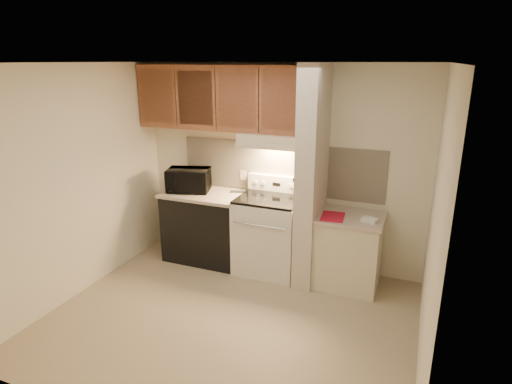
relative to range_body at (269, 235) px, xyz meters
The scene contains 50 objects.
floor 1.24m from the range_body, 90.00° to the right, with size 3.60×3.60×0.00m, color tan.
ceiling 2.34m from the range_body, 90.00° to the right, with size 3.60×3.60×0.00m, color white.
wall_back 0.86m from the range_body, 90.00° to the left, with size 3.60×0.02×2.50m, color #F3EBCD.
wall_left 2.28m from the range_body, 147.31° to the right, with size 0.02×3.00×2.50m, color #F3EBCD.
wall_right 2.28m from the range_body, 32.69° to the right, with size 0.02×3.00×2.50m, color #F3EBCD.
backsplash 0.84m from the range_body, 90.00° to the left, with size 2.60×0.02×0.63m, color beige.
range_body is the anchor object (origin of this frame).
oven_window 0.32m from the range_body, 90.00° to the right, with size 0.50×0.01×0.30m, color black.
oven_handle 0.44m from the range_body, 90.00° to the right, with size 0.02×0.02×0.65m, color silver.
cooktop 0.48m from the range_body, ahead, with size 0.74×0.64×0.03m, color black.
range_backguard 0.66m from the range_body, 90.00° to the left, with size 0.76×0.08×0.20m, color silver.
range_display 0.64m from the range_body, 90.00° to the left, with size 0.10×0.01×0.04m, color black.
range_knob_left_outer 0.70m from the range_body, 139.40° to the left, with size 0.05×0.05×0.02m, color silver.
range_knob_left_inner 0.66m from the range_body, 126.87° to the left, with size 0.05×0.05×0.02m, color silver.
range_knob_right_inner 0.66m from the range_body, 53.13° to the left, with size 0.05×0.05×0.02m, color silver.
range_knob_right_outer 0.70m from the range_body, 40.60° to the left, with size 0.05×0.05×0.02m, color silver.
dishwasher_front 0.88m from the range_body, behind, with size 1.00×0.63×0.87m, color black.
left_countertop 0.98m from the range_body, behind, with size 1.04×0.67×0.04m, color #C4B09D.
spoon_rest 0.69m from the range_body, 159.78° to the left, with size 0.22×0.07×0.02m, color black.
teal_jar 1.35m from the range_body, 169.41° to the left, with size 0.08×0.08×0.09m, color #225F5D.
outlet 0.86m from the range_body, 146.31° to the left, with size 0.08×0.01×0.12m, color beige.
microwave 1.25m from the range_body, behind, with size 0.53×0.36×0.29m, color black.
partition_pillar 0.94m from the range_body, ahead, with size 0.22×0.70×2.50m, color beige.
pillar_trim 0.93m from the range_body, ahead, with size 0.01×0.70×0.04m, color brown.
knife_strip 0.95m from the range_body, ahead, with size 0.02×0.42×0.04m, color black.
knife_blade_a 0.88m from the range_body, 31.00° to the right, with size 0.01×0.04×0.16m, color silver.
knife_handle_a 1.01m from the range_body, 30.81° to the right, with size 0.02×0.02×0.10m, color black.
knife_blade_b 0.85m from the range_body, 19.72° to the right, with size 0.01×0.04×0.18m, color silver.
knife_handle_b 0.99m from the range_body, 18.63° to the right, with size 0.02×0.02×0.10m, color black.
knife_blade_c 0.83m from the range_body, ahead, with size 0.01×0.04×0.20m, color silver.
knife_handle_c 0.99m from the range_body, ahead, with size 0.02×0.02×0.10m, color black.
knife_blade_d 0.85m from the range_body, ahead, with size 0.01×0.04×0.16m, color silver.
knife_handle_d 0.98m from the range_body, ahead, with size 0.02×0.02×0.10m, color black.
knife_blade_e 0.84m from the range_body, 14.42° to the left, with size 0.01×0.04×0.18m, color silver.
knife_handle_e 0.99m from the range_body, 17.05° to the left, with size 0.02×0.02×0.10m, color black.
oven_mitt 0.83m from the range_body, 23.58° to the left, with size 0.03×0.11×0.26m, color gray.
right_cab_base 0.97m from the range_body, ahead, with size 0.70×0.60×0.81m, color beige.
right_countertop 1.04m from the range_body, ahead, with size 0.74×0.64×0.04m, color #C4B09D.
red_folder 0.89m from the range_body, ahead, with size 0.25×0.34×0.01m, color #B81329.
white_box 1.26m from the range_body, ahead, with size 0.16×0.11×0.04m, color white.
range_hood 1.17m from the range_body, 90.00° to the left, with size 0.78×0.44×0.15m, color beige.
hood_lip 1.12m from the range_body, 90.00° to the right, with size 0.78×0.04×0.06m, color beige.
upper_cabinets 1.77m from the range_body, 166.16° to the left, with size 2.18×0.33×0.77m, color brown.
cab_door_a 2.22m from the range_body, behind, with size 0.46×0.01×0.63m, color brown.
cab_gap_a 2.04m from the range_body, behind, with size 0.01×0.01×0.73m, color black.
cab_door_b 1.89m from the range_body, behind, with size 0.46×0.01×0.63m, color brown.
cab_gap_b 1.77m from the range_body, behind, with size 0.01×0.01×0.73m, color black.
cab_door_c 1.68m from the range_body, behind, with size 0.46×0.01×0.63m, color brown.
cab_gap_c 1.63m from the range_body, behind, with size 0.01×0.01×0.73m, color black.
cab_door_d 1.63m from the range_body, ahead, with size 0.46×0.01×0.63m, color brown.
Camera 1 is at (1.65, -3.41, 2.52)m, focal length 30.00 mm.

